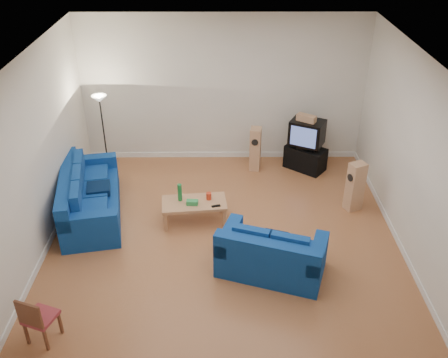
{
  "coord_description": "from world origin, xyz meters",
  "views": [
    {
      "loc": [
        -0.04,
        -6.76,
        5.35
      ],
      "look_at": [
        0.0,
        0.4,
        1.1
      ],
      "focal_mm": 40.0,
      "sensor_mm": 36.0,
      "label": 1
    }
  ],
  "objects_px": {
    "sofa_loveseat": "(271,257)",
    "coffee_table": "(194,204)",
    "television": "(307,132)",
    "sofa_three_seat": "(88,200)",
    "tv_stand": "(305,158)"
  },
  "relations": [
    {
      "from": "sofa_loveseat",
      "to": "coffee_table",
      "type": "relative_size",
      "value": 1.53
    },
    {
      "from": "sofa_loveseat",
      "to": "television",
      "type": "bearing_deg",
      "value": 91.73
    },
    {
      "from": "coffee_table",
      "to": "television",
      "type": "bearing_deg",
      "value": 40.64
    },
    {
      "from": "sofa_three_seat",
      "to": "coffee_table",
      "type": "height_order",
      "value": "sofa_three_seat"
    },
    {
      "from": "sofa_three_seat",
      "to": "sofa_loveseat",
      "type": "height_order",
      "value": "sofa_three_seat"
    },
    {
      "from": "sofa_loveseat",
      "to": "coffee_table",
      "type": "xyz_separation_m",
      "value": [
        -1.27,
        1.41,
        0.06
      ]
    },
    {
      "from": "tv_stand",
      "to": "television",
      "type": "bearing_deg",
      "value": 175.15
    },
    {
      "from": "coffee_table",
      "to": "tv_stand",
      "type": "xyz_separation_m",
      "value": [
        2.3,
        1.96,
        -0.11
      ]
    },
    {
      "from": "sofa_three_seat",
      "to": "coffee_table",
      "type": "relative_size",
      "value": 2.02
    },
    {
      "from": "sofa_three_seat",
      "to": "sofa_loveseat",
      "type": "xyz_separation_m",
      "value": [
        3.24,
        -1.63,
        -0.02
      ]
    },
    {
      "from": "sofa_three_seat",
      "to": "tv_stand",
      "type": "distance_m",
      "value": 4.62
    },
    {
      "from": "coffee_table",
      "to": "tv_stand",
      "type": "bearing_deg",
      "value": 40.36
    },
    {
      "from": "coffee_table",
      "to": "tv_stand",
      "type": "relative_size",
      "value": 1.45
    },
    {
      "from": "sofa_three_seat",
      "to": "sofa_loveseat",
      "type": "bearing_deg",
      "value": 52.4
    },
    {
      "from": "tv_stand",
      "to": "sofa_three_seat",
      "type": "bearing_deg",
      "value": -119.55
    }
  ]
}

